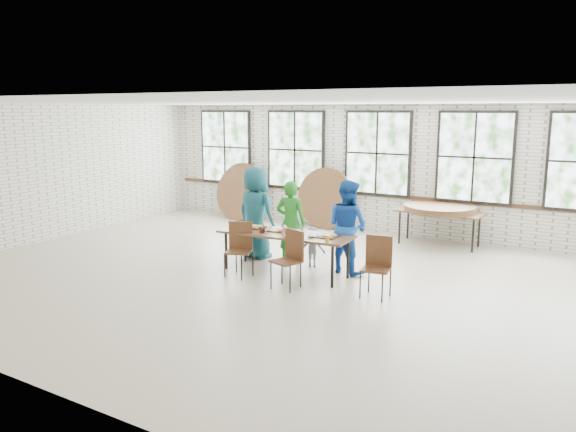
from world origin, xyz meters
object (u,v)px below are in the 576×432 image
storage_table (439,214)px  dining_table (285,236)px  chair_near_left (240,244)px  chair_near_right (290,254)px

storage_table → dining_table: bearing=-112.9°
dining_table → chair_near_left: size_ratio=2.57×
dining_table → storage_table: bearing=60.3°
chair_near_right → storage_table: chair_near_right is taller
chair_near_right → storage_table: (1.25, 4.14, 0.13)m
chair_near_left → chair_near_right: 1.12m
chair_near_right → storage_table: 4.33m
storage_table → chair_near_left: bearing=-117.2°
dining_table → storage_table: 3.91m
dining_table → chair_near_left: 0.81m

